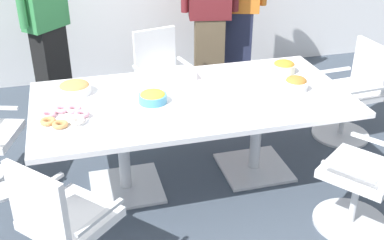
{
  "coord_description": "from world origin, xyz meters",
  "views": [
    {
      "loc": [
        -0.86,
        -3.19,
        2.31
      ],
      "look_at": [
        0.0,
        0.0,
        0.55
      ],
      "focal_mm": 44.88,
      "sensor_mm": 36.0,
      "label": 1
    }
  ],
  "objects": [
    {
      "name": "snack_bowl_cookies",
      "position": [
        -0.86,
        0.3,
        0.8
      ],
      "size": [
        0.26,
        0.26,
        0.09
      ],
      "color": "white",
      "rests_on": "conference_table"
    },
    {
      "name": "person_standing_0",
      "position": [
        -1.05,
        1.63,
        0.98
      ],
      "size": [
        0.49,
        0.48,
        1.86
      ],
      "rotation": [
        0.0,
        0.0,
        -2.37
      ],
      "color": "black",
      "rests_on": "ground"
    },
    {
      "name": "donut_platter",
      "position": [
        -0.95,
        -0.13,
        0.77
      ],
      "size": [
        0.34,
        0.34,
        0.04
      ],
      "color": "white",
      "rests_on": "conference_table"
    },
    {
      "name": "ground_plane",
      "position": [
        0.0,
        0.0,
        -0.01
      ],
      "size": [
        10.0,
        10.0,
        0.01
      ],
      "primitive_type": "cube",
      "color": "#3D4754"
    },
    {
      "name": "napkin_pile",
      "position": [
        0.02,
        0.39,
        0.79
      ],
      "size": [
        0.19,
        0.19,
        0.07
      ],
      "primitive_type": "cube",
      "color": "white",
      "rests_on": "conference_table"
    },
    {
      "name": "snack_bowl_chips_orange",
      "position": [
        0.88,
        0.28,
        0.8
      ],
      "size": [
        0.19,
        0.19,
        0.1
      ],
      "color": "beige",
      "rests_on": "conference_table"
    },
    {
      "name": "snack_bowl_chips_yellow",
      "position": [
        -0.31,
        -0.01,
        0.79
      ],
      "size": [
        0.21,
        0.21,
        0.09
      ],
      "color": "#4C9EC6",
      "rests_on": "conference_table"
    },
    {
      "name": "conference_table",
      "position": [
        0.0,
        0.0,
        0.63
      ],
      "size": [
        2.4,
        1.2,
        0.75
      ],
      "color": "silver",
      "rests_on": "ground"
    },
    {
      "name": "office_chair_4",
      "position": [
        -0.01,
        1.1,
        0.41
      ],
      "size": [
        0.65,
        0.65,
        0.91
      ],
      "rotation": [
        0.0,
        0.0,
        -2.91
      ],
      "color": "silver",
      "rests_on": "ground"
    },
    {
      "name": "office_chair_2",
      "position": [
        1.0,
        -0.89,
        0.41
      ],
      "size": [
        0.75,
        0.75,
        0.91
      ],
      "rotation": [
        0.0,
        0.0,
        0.63
      ],
      "color": "silver",
      "rests_on": "ground"
    },
    {
      "name": "person_standing_1",
      "position": [
        0.62,
        1.6,
        0.96
      ],
      "size": [
        0.61,
        0.3,
        1.83
      ],
      "rotation": [
        0.0,
        0.0,
        -3.34
      ],
      "color": "brown",
      "rests_on": "ground"
    },
    {
      "name": "person_standing_2",
      "position": [
        0.99,
        1.71,
        0.98
      ],
      "size": [
        0.61,
        0.33,
        1.86
      ],
      "rotation": [
        0.0,
        0.0,
        -3.42
      ],
      "color": "#232842",
      "rests_on": "ground"
    },
    {
      "name": "office_chair_3",
      "position": [
        1.62,
        0.33,
        0.41
      ],
      "size": [
        0.58,
        0.58,
        0.91
      ],
      "rotation": [
        0.0,
        0.0,
        -4.63
      ],
      "color": "silver",
      "rests_on": "ground"
    },
    {
      "name": "office_chair_1",
      "position": [
        -1.01,
        -0.88,
        0.41
      ],
      "size": [
        0.76,
        0.76,
        0.91
      ],
      "rotation": [
        0.0,
        0.0,
        -0.84
      ],
      "color": "silver",
      "rests_on": "ground"
    },
    {
      "name": "snack_bowl_pretzels",
      "position": [
        0.82,
        -0.08,
        0.8
      ],
      "size": [
        0.18,
        0.18,
        0.11
      ],
      "color": "white",
      "rests_on": "conference_table"
    }
  ]
}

